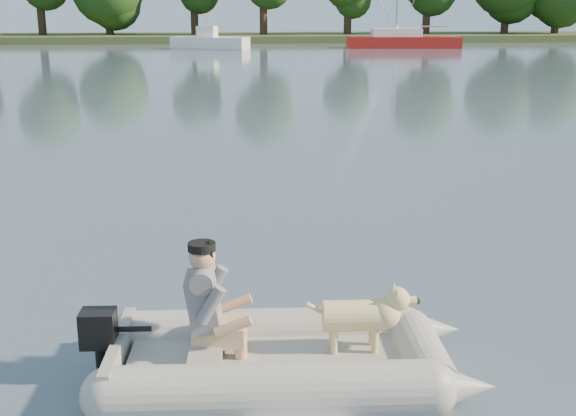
{
  "coord_description": "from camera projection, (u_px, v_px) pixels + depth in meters",
  "views": [
    {
      "loc": [
        -0.32,
        -5.71,
        2.98
      ],
      "look_at": [
        0.43,
        2.25,
        0.75
      ],
      "focal_mm": 45.0,
      "sensor_mm": 36.0,
      "label": 1
    }
  ],
  "objects": [
    {
      "name": "water",
      "position": [
        263.0,
        361.0,
        6.3
      ],
      "size": [
        160.0,
        160.0,
        0.0
      ],
      "primitive_type": "plane",
      "color": "slate",
      "rests_on": "ground"
    },
    {
      "name": "dinghy",
      "position": [
        284.0,
        318.0,
        5.9
      ],
      "size": [
        4.23,
        2.81,
        1.26
      ],
      "primitive_type": null,
      "rotation": [
        0.0,
        0.0,
        -0.05
      ],
      "color": "gray",
      "rests_on": "water"
    },
    {
      "name": "dog",
      "position": [
        354.0,
        321.0,
        5.98
      ],
      "size": [
        0.86,
        0.34,
        0.56
      ],
      "primitive_type": null,
      "rotation": [
        0.0,
        0.0,
        -0.05
      ],
      "color": "tan",
      "rests_on": "dinghy"
    },
    {
      "name": "outboard_motor",
      "position": [
        100.0,
        349.0,
        5.9
      ],
      "size": [
        0.39,
        0.28,
        0.71
      ],
      "primitive_type": null,
      "rotation": [
        0.0,
        0.0,
        -0.05
      ],
      "color": "black",
      "rests_on": "dinghy"
    },
    {
      "name": "shore_bank",
      "position": [
        222.0,
        38.0,
        65.69
      ],
      "size": [
        160.0,
        12.0,
        0.7
      ],
      "primitive_type": "cube",
      "color": "#47512D",
      "rests_on": "water"
    },
    {
      "name": "man",
      "position": [
        206.0,
        297.0,
        5.87
      ],
      "size": [
        0.68,
        0.59,
        0.97
      ],
      "primitive_type": null,
      "rotation": [
        0.0,
        0.0,
        -0.05
      ],
      "color": "slate",
      "rests_on": "dinghy"
    },
    {
      "name": "sailboat",
      "position": [
        402.0,
        41.0,
        54.25
      ],
      "size": [
        8.63,
        3.4,
        11.56
      ],
      "rotation": [
        0.0,
        0.0,
        -0.11
      ],
      "color": "#9D1611",
      "rests_on": "water"
    },
    {
      "name": "motorboat",
      "position": [
        210.0,
        34.0,
        52.4
      ],
      "size": [
        6.08,
        3.93,
        2.4
      ],
      "primitive_type": null,
      "rotation": [
        0.0,
        0.0,
        -0.34
      ],
      "color": "white",
      "rests_on": "water"
    }
  ]
}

